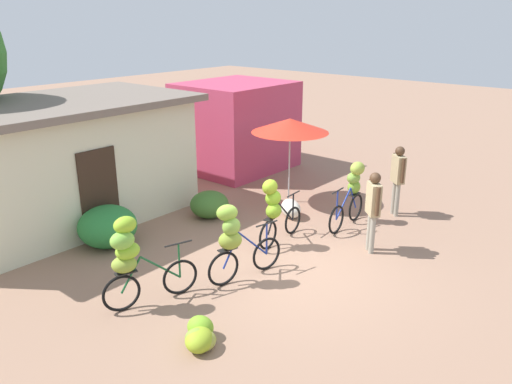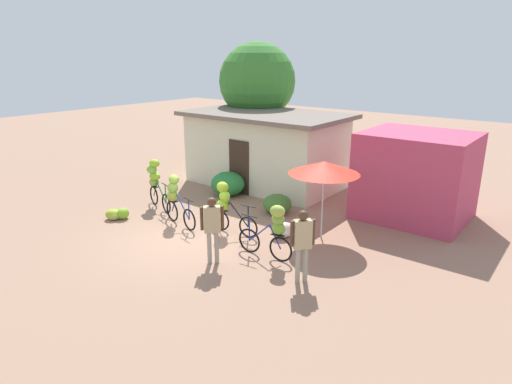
{
  "view_description": "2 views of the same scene",
  "coord_description": "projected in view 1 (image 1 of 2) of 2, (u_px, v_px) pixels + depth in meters",
  "views": [
    {
      "loc": [
        -7.12,
        -5.11,
        4.64
      ],
      "look_at": [
        0.63,
        1.51,
        1.09
      ],
      "focal_mm": 35.57,
      "sensor_mm": 36.0,
      "label": 1
    },
    {
      "loc": [
        8.69,
        -7.95,
        4.99
      ],
      "look_at": [
        1.19,
        1.67,
        1.17
      ],
      "focal_mm": 31.05,
      "sensor_mm": 36.0,
      "label": 2
    }
  ],
  "objects": [
    {
      "name": "ground_plane",
      "position": [
        294.0,
        270.0,
        9.77
      ],
      "size": [
        60.0,
        60.0,
        0.0
      ],
      "primitive_type": "plane",
      "color": "#95705A"
    },
    {
      "name": "building_low",
      "position": [
        58.0,
        162.0,
        11.74
      ],
      "size": [
        6.25,
        3.72,
        2.84
      ],
      "color": "beige",
      "rests_on": "ground"
    },
    {
      "name": "shop_pink",
      "position": [
        236.0,
        126.0,
        15.96
      ],
      "size": [
        3.2,
        2.8,
        2.7
      ],
      "primitive_type": "cube",
      "color": "#BA3C5C",
      "rests_on": "ground"
    },
    {
      "name": "hedge_bush_front_left",
      "position": [
        108.0,
        226.0,
        10.68
      ],
      "size": [
        1.24,
        1.22,
        0.88
      ],
      "primitive_type": "ellipsoid",
      "color": "#2A7D37",
      "rests_on": "ground"
    },
    {
      "name": "hedge_bush_front_right",
      "position": [
        209.0,
        204.0,
        12.26
      ],
      "size": [
        0.95,
        0.92,
        0.64
      ],
      "primitive_type": "ellipsoid",
      "color": "#3D6A29",
      "rests_on": "ground"
    },
    {
      "name": "market_umbrella",
      "position": [
        290.0,
        125.0,
        12.71
      ],
      "size": [
        1.96,
        1.96,
        2.21
      ],
      "color": "beige",
      "rests_on": "ground"
    },
    {
      "name": "bicycle_leftmost",
      "position": [
        132.0,
        256.0,
        8.23
      ],
      "size": [
        1.63,
        0.66,
        1.63
      ],
      "color": "black",
      "rests_on": "ground"
    },
    {
      "name": "bicycle_near_pile",
      "position": [
        234.0,
        238.0,
        9.08
      ],
      "size": [
        1.63,
        0.55,
        1.51
      ],
      "color": "black",
      "rests_on": "ground"
    },
    {
      "name": "bicycle_center_loaded",
      "position": [
        275.0,
        207.0,
        10.56
      ],
      "size": [
        1.61,
        0.42,
        1.5
      ],
      "color": "black",
      "rests_on": "ground"
    },
    {
      "name": "bicycle_by_shop",
      "position": [
        352.0,
        189.0,
        11.7
      ],
      "size": [
        1.62,
        0.39,
        1.48
      ],
      "color": "black",
      "rests_on": "ground"
    },
    {
      "name": "banana_pile_on_ground",
      "position": [
        200.0,
        336.0,
        7.48
      ],
      "size": [
        0.76,
        0.76,
        0.36
      ],
      "color": "#76AD28",
      "rests_on": "ground"
    },
    {
      "name": "produce_sack",
      "position": [
        291.0,
        208.0,
        12.28
      ],
      "size": [
        0.75,
        0.83,
        0.44
      ],
      "primitive_type": "ellipsoid",
      "rotation": [
        0.0,
        0.0,
        0.99
      ],
      "color": "silver",
      "rests_on": "ground"
    },
    {
      "name": "person_vendor",
      "position": [
        398.0,
        173.0,
        12.15
      ],
      "size": [
        0.41,
        0.47,
        1.73
      ],
      "color": "gray",
      "rests_on": "ground"
    },
    {
      "name": "person_bystander",
      "position": [
        373.0,
        204.0,
        10.21
      ],
      "size": [
        0.43,
        0.44,
        1.71
      ],
      "color": "gray",
      "rests_on": "ground"
    }
  ]
}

